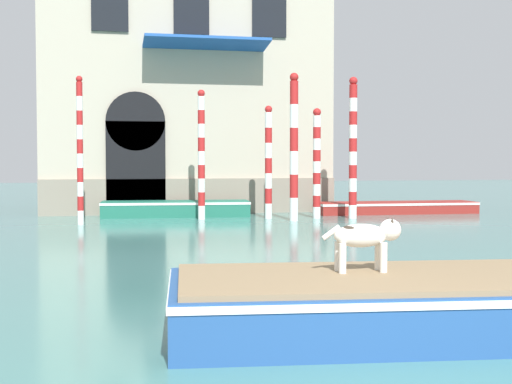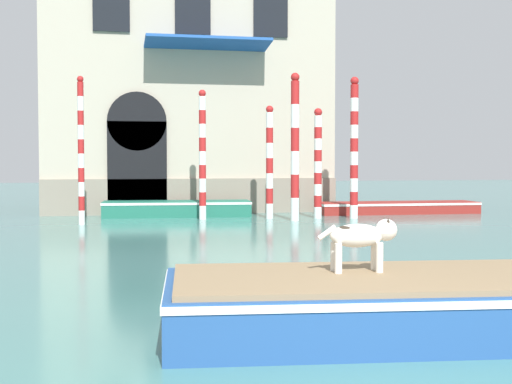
{
  "view_description": "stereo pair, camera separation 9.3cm",
  "coord_description": "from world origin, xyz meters",
  "px_view_note": "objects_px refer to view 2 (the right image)",
  "views": [
    {
      "loc": [
        -2.54,
        -4.03,
        1.97
      ],
      "look_at": [
        1.02,
        12.62,
        1.2
      ],
      "focal_mm": 50.0,
      "sensor_mm": 36.0,
      "label": 1
    },
    {
      "loc": [
        -2.45,
        -4.04,
        1.97
      ],
      "look_at": [
        1.02,
        12.62,
        1.2
      ],
      "focal_mm": 50.0,
      "sensor_mm": 36.0,
      "label": 2
    }
  ],
  "objects_px": {
    "dog_on_deck": "(362,236)",
    "mooring_pole_0": "(270,162)",
    "boat_moored_far": "(397,207)",
    "mooring_pole_4": "(81,150)",
    "mooring_pole_1": "(318,163)",
    "mooring_pole_3": "(202,154)",
    "mooring_pole_5": "(354,147)",
    "boat_foreground": "(444,301)",
    "boat_moored_near_palazzo": "(177,208)",
    "mooring_pole_2": "(295,146)"
  },
  "relations": [
    {
      "from": "dog_on_deck",
      "to": "mooring_pole_3",
      "type": "distance_m",
      "value": 15.62
    },
    {
      "from": "mooring_pole_1",
      "to": "boat_foreground",
      "type": "bearing_deg",
      "value": -101.53
    },
    {
      "from": "dog_on_deck",
      "to": "mooring_pole_1",
      "type": "distance_m",
      "value": 15.76
    },
    {
      "from": "mooring_pole_0",
      "to": "mooring_pole_3",
      "type": "height_order",
      "value": "mooring_pole_3"
    },
    {
      "from": "dog_on_deck",
      "to": "mooring_pole_0",
      "type": "height_order",
      "value": "mooring_pole_0"
    },
    {
      "from": "mooring_pole_3",
      "to": "boat_foreground",
      "type": "bearing_deg",
      "value": -87.53
    },
    {
      "from": "mooring_pole_2",
      "to": "mooring_pole_0",
      "type": "bearing_deg",
      "value": 119.7
    },
    {
      "from": "boat_moored_far",
      "to": "mooring_pole_0",
      "type": "xyz_separation_m",
      "value": [
        -5.11,
        -1.28,
        1.68
      ]
    },
    {
      "from": "boat_moored_near_palazzo",
      "to": "mooring_pole_1",
      "type": "xyz_separation_m",
      "value": [
        4.58,
        -1.72,
        1.59
      ]
    },
    {
      "from": "boat_moored_far",
      "to": "mooring_pole_3",
      "type": "relative_size",
      "value": 1.4
    },
    {
      "from": "boat_moored_far",
      "to": "mooring_pole_5",
      "type": "distance_m",
      "value": 3.61
    },
    {
      "from": "mooring_pole_4",
      "to": "boat_moored_near_palazzo",
      "type": "bearing_deg",
      "value": 39.0
    },
    {
      "from": "mooring_pole_1",
      "to": "mooring_pole_4",
      "type": "bearing_deg",
      "value": -173.91
    },
    {
      "from": "boat_moored_near_palazzo",
      "to": "boat_moored_far",
      "type": "distance_m",
      "value": 8.07
    },
    {
      "from": "boat_foreground",
      "to": "boat_moored_near_palazzo",
      "type": "height_order",
      "value": "boat_foreground"
    },
    {
      "from": "mooring_pole_5",
      "to": "mooring_pole_3",
      "type": "bearing_deg",
      "value": 172.82
    },
    {
      "from": "boat_moored_far",
      "to": "mooring_pole_2",
      "type": "xyz_separation_m",
      "value": [
        -4.51,
        -2.33,
        2.18
      ]
    },
    {
      "from": "mooring_pole_1",
      "to": "mooring_pole_3",
      "type": "xyz_separation_m",
      "value": [
        -3.86,
        0.36,
        0.29
      ]
    },
    {
      "from": "boat_foreground",
      "to": "mooring_pole_4",
      "type": "relative_size",
      "value": 1.46
    },
    {
      "from": "boat_moored_near_palazzo",
      "to": "dog_on_deck",
      "type": "bearing_deg",
      "value": -83.81
    },
    {
      "from": "boat_moored_near_palazzo",
      "to": "mooring_pole_5",
      "type": "relative_size",
      "value": 1.09
    },
    {
      "from": "mooring_pole_1",
      "to": "mooring_pole_5",
      "type": "height_order",
      "value": "mooring_pole_5"
    },
    {
      "from": "mooring_pole_4",
      "to": "mooring_pole_5",
      "type": "xyz_separation_m",
      "value": [
        8.9,
        0.55,
        0.13
      ]
    },
    {
      "from": "mooring_pole_4",
      "to": "dog_on_deck",
      "type": "bearing_deg",
      "value": -75.65
    },
    {
      "from": "boat_moored_far",
      "to": "mooring_pole_3",
      "type": "distance_m",
      "value": 7.68
    },
    {
      "from": "mooring_pole_3",
      "to": "mooring_pole_5",
      "type": "height_order",
      "value": "mooring_pole_5"
    },
    {
      "from": "boat_moored_far",
      "to": "mooring_pole_4",
      "type": "relative_size",
      "value": 1.33
    },
    {
      "from": "boat_moored_near_palazzo",
      "to": "mooring_pole_0",
      "type": "height_order",
      "value": "mooring_pole_0"
    },
    {
      "from": "boat_moored_near_palazzo",
      "to": "mooring_pole_3",
      "type": "distance_m",
      "value": 2.42
    },
    {
      "from": "mooring_pole_2",
      "to": "mooring_pole_3",
      "type": "distance_m",
      "value": 3.09
    },
    {
      "from": "mooring_pole_0",
      "to": "mooring_pole_3",
      "type": "xyz_separation_m",
      "value": [
        -2.24,
        0.17,
        0.25
      ]
    },
    {
      "from": "boat_foreground",
      "to": "boat_moored_near_palazzo",
      "type": "distance_m",
      "value": 17.34
    },
    {
      "from": "mooring_pole_0",
      "to": "mooring_pole_2",
      "type": "bearing_deg",
      "value": -60.3
    },
    {
      "from": "mooring_pole_3",
      "to": "mooring_pole_4",
      "type": "distance_m",
      "value": 4.04
    },
    {
      "from": "boat_foreground",
      "to": "mooring_pole_3",
      "type": "distance_m",
      "value": 16.04
    },
    {
      "from": "mooring_pole_4",
      "to": "mooring_pole_3",
      "type": "bearing_deg",
      "value": 17.09
    },
    {
      "from": "boat_moored_near_palazzo",
      "to": "mooring_pole_4",
      "type": "distance_m",
      "value": 4.49
    },
    {
      "from": "mooring_pole_0",
      "to": "mooring_pole_4",
      "type": "height_order",
      "value": "mooring_pole_4"
    },
    {
      "from": "boat_moored_near_palazzo",
      "to": "mooring_pole_3",
      "type": "height_order",
      "value": "mooring_pole_3"
    },
    {
      "from": "mooring_pole_2",
      "to": "mooring_pole_4",
      "type": "relative_size",
      "value": 1.06
    },
    {
      "from": "dog_on_deck",
      "to": "mooring_pole_3",
      "type": "bearing_deg",
      "value": 92.86
    },
    {
      "from": "boat_moored_far",
      "to": "mooring_pole_3",
      "type": "bearing_deg",
      "value": -169.96
    },
    {
      "from": "mooring_pole_5",
      "to": "mooring_pole_1",
      "type": "bearing_deg",
      "value": 167.04
    },
    {
      "from": "mooring_pole_1",
      "to": "mooring_pole_4",
      "type": "relative_size",
      "value": 0.82
    },
    {
      "from": "boat_moored_far",
      "to": "mooring_pole_0",
      "type": "relative_size",
      "value": 1.59
    },
    {
      "from": "dog_on_deck",
      "to": "mooring_pole_1",
      "type": "relative_size",
      "value": 0.26
    },
    {
      "from": "mooring_pole_1",
      "to": "boat_moored_far",
      "type": "bearing_deg",
      "value": 22.92
    },
    {
      "from": "mooring_pole_1",
      "to": "boat_moored_near_palazzo",
      "type": "bearing_deg",
      "value": 159.48
    },
    {
      "from": "mooring_pole_3",
      "to": "mooring_pole_5",
      "type": "bearing_deg",
      "value": -7.18
    },
    {
      "from": "mooring_pole_1",
      "to": "dog_on_deck",
      "type": "bearing_deg",
      "value": -104.85
    }
  ]
}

